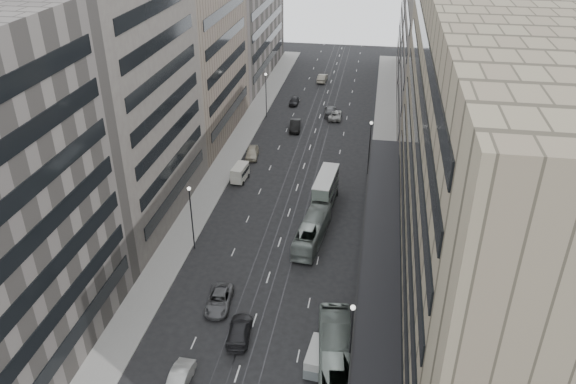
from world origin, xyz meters
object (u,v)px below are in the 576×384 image
Objects in this scene: vw_microbus at (318,357)px; sedan_2 at (219,300)px; bus_far at (312,231)px; sedan_1 at (179,380)px; double_decker at (326,189)px; panel_van at (240,173)px; bus_near at (335,360)px.

sedan_2 is (-10.90, 6.54, -0.48)m from vw_microbus.
sedan_1 is at bearing 76.95° from bus_far.
sedan_2 is (-8.47, -22.27, -1.65)m from double_decker.
panel_van is at bearing -42.11° from bus_far.
bus_near is 14.46m from sedan_2.
vw_microbus is 12.20m from sedan_1.
bus_near is at bearing -14.59° from vw_microbus.
bus_far is 8.99m from double_decker.
panel_van reaches higher than sedan_2.
sedan_1 is (-13.08, -3.57, -0.96)m from bus_near.
panel_van is at bearing 120.47° from vw_microbus.
bus_far is 2.55× the size of vw_microbus.
double_decker is (0.62, 8.92, 0.89)m from bus_far.
panel_van is (-16.98, 34.31, -0.41)m from bus_near.
vw_microbus is at bearing -26.93° from bus_near.
double_decker is 1.79× the size of sedan_1.
vw_microbus is 0.80× the size of sedan_2.
double_decker is at bearing 100.80° from vw_microbus.
panel_van is 0.85× the size of sedan_1.
bus_far is 18.49m from panel_van.
double_decker is 28.94m from vw_microbus.
bus_near reaches higher than sedan_1.
sedan_2 is at bearing -36.10° from bus_near.
bus_near is at bearing -77.56° from double_decker.
vw_microbus is 37.03m from panel_van.
bus_far is 15.50m from sedan_2.
bus_near is 2.69× the size of sedan_1.
bus_far is (-4.68, 20.50, -0.23)m from bus_near.
bus_near is at bearing -34.36° from sedan_2.
double_decker is 13.86m from panel_van.
double_decker reaches higher than panel_van.
double_decker reaches higher than bus_far.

